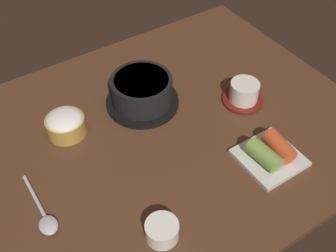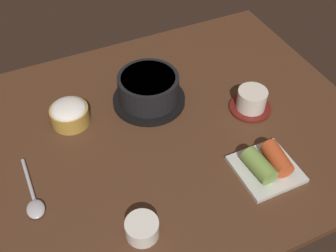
{
  "view_description": "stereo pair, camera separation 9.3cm",
  "coord_description": "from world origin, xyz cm",
  "views": [
    {
      "loc": [
        -33.19,
        -56.22,
        72.63
      ],
      "look_at": [
        2.0,
        -2.0,
        5.0
      ],
      "focal_mm": 43.25,
      "sensor_mm": 36.0,
      "label": 1
    },
    {
      "loc": [
        -25.0,
        -60.73,
        72.63
      ],
      "look_at": [
        2.0,
        -2.0,
        5.0
      ],
      "focal_mm": 43.25,
      "sensor_mm": 36.0,
      "label": 2
    }
  ],
  "objects": [
    {
      "name": "tea_cup_with_saucer",
      "position": [
        24.42,
        -2.57,
        4.73
      ],
      "size": [
        10.4,
        10.4,
        5.84
      ],
      "color": "maroon",
      "rests_on": "dining_table"
    },
    {
      "name": "kimchi_plate",
      "position": [
        16.99,
        -20.55,
        3.99
      ],
      "size": [
        13.02,
        13.02,
        5.0
      ],
      "color": "silver",
      "rests_on": "dining_table"
    },
    {
      "name": "stone_pot",
      "position": [
        2.44,
        10.56,
        5.98
      ],
      "size": [
        18.41,
        18.41,
        8.03
      ],
      "color": "black",
      "rests_on": "dining_table"
    },
    {
      "name": "side_bowl_near",
      "position": [
        -13.24,
        -23.4,
        4.02
      ],
      "size": [
        6.52,
        6.52,
        3.78
      ],
      "color": "white",
      "rests_on": "dining_table"
    },
    {
      "name": "spoon",
      "position": [
        -30.72,
        -7.75,
        2.62
      ],
      "size": [
        3.6,
        16.41,
        1.35
      ],
      "color": "#B7B7BC",
      "rests_on": "dining_table"
    },
    {
      "name": "dining_table",
      "position": [
        0.0,
        0.0,
        1.0
      ],
      "size": [
        100.0,
        76.0,
        2.0
      ],
      "primitive_type": "cube",
      "color": "#4C2D1C",
      "rests_on": "ground"
    },
    {
      "name": "rice_bowl",
      "position": [
        -17.61,
        11.75,
        5.01
      ],
      "size": [
        9.19,
        9.19,
        5.95
      ],
      "color": "#B78C38",
      "rests_on": "dining_table"
    }
  ]
}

